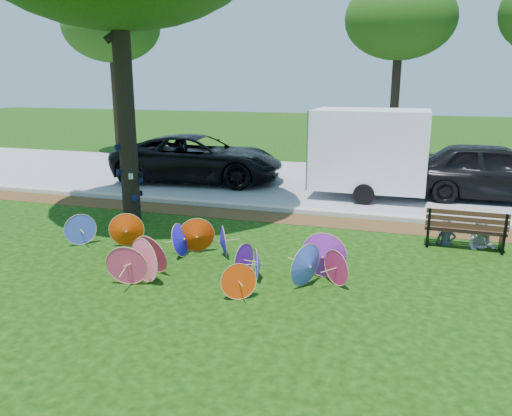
{
  "coord_description": "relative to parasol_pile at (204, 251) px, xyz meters",
  "views": [
    {
      "loc": [
        3.44,
        -7.5,
        3.48
      ],
      "look_at": [
        0.5,
        2.0,
        0.9
      ],
      "focal_mm": 35.0,
      "sensor_mm": 36.0,
      "label": 1
    }
  ],
  "objects": [
    {
      "name": "bg_trees",
      "position": [
        0.46,
        13.18,
        5.4
      ],
      "size": [
        22.62,
        5.36,
        7.4
      ],
      "color": "black",
      "rests_on": "ground"
    },
    {
      "name": "ground",
      "position": [
        0.08,
        -0.6,
        -0.37
      ],
      "size": [
        90.0,
        90.0,
        0.0
      ],
      "primitive_type": "plane",
      "color": "black",
      "rests_on": "ground"
    },
    {
      "name": "black_van",
      "position": [
        -3.46,
        7.69,
        0.44
      ],
      "size": [
        6.06,
        3.28,
        1.61
      ],
      "primitive_type": "imported",
      "rotation": [
        0.0,
        0.0,
        1.68
      ],
      "color": "black",
      "rests_on": "ground"
    },
    {
      "name": "person_left",
      "position": [
        4.41,
        2.89,
        0.19
      ],
      "size": [
        0.42,
        0.29,
        1.12
      ],
      "primitive_type": "imported",
      "rotation": [
        0.0,
        0.0,
        -0.05
      ],
      "color": "#3C4353",
      "rests_on": "ground"
    },
    {
      "name": "curb",
      "position": [
        0.08,
        4.6,
        -0.31
      ],
      "size": [
        90.0,
        0.3,
        0.12
      ],
      "primitive_type": "cube",
      "color": "#B7B5AD",
      "rests_on": "ground"
    },
    {
      "name": "street",
      "position": [
        0.08,
        8.75,
        -0.36
      ],
      "size": [
        90.0,
        8.0,
        0.01
      ],
      "primitive_type": "cube",
      "color": "gray",
      "rests_on": "ground"
    },
    {
      "name": "parasol_pile",
      "position": [
        0.0,
        0.0,
        0.0
      ],
      "size": [
        6.2,
        2.33,
        0.85
      ],
      "color": "#FF3C6F",
      "rests_on": "ground"
    },
    {
      "name": "dark_pickup",
      "position": [
        5.91,
        7.69,
        0.49
      ],
      "size": [
        5.03,
        2.08,
        1.71
      ],
      "primitive_type": "imported",
      "rotation": [
        0.0,
        0.0,
        1.58
      ],
      "color": "black",
      "rests_on": "ground"
    },
    {
      "name": "person_right",
      "position": [
        5.11,
        2.89,
        0.23
      ],
      "size": [
        0.69,
        0.61,
        1.2
      ],
      "primitive_type": "imported",
      "rotation": [
        0.0,
        0.0,
        -0.3
      ],
      "color": "#B4B5BD",
      "rests_on": "ground"
    },
    {
      "name": "park_bench",
      "position": [
        4.76,
        2.84,
        0.06
      ],
      "size": [
        1.66,
        0.68,
        0.85
      ],
      "primitive_type": null,
      "rotation": [
        0.0,
        0.0,
        -0.03
      ],
      "color": "black",
      "rests_on": "ground"
    },
    {
      "name": "mulch_strip",
      "position": [
        0.08,
        3.9,
        -0.36
      ],
      "size": [
        90.0,
        1.0,
        0.01
      ],
      "primitive_type": "cube",
      "color": "#472D16",
      "rests_on": "ground"
    },
    {
      "name": "cargo_trailer",
      "position": [
        2.38,
        7.04,
        1.09
      ],
      "size": [
        3.33,
        2.13,
        2.92
      ],
      "primitive_type": "cube",
      "rotation": [
        0.0,
        0.0,
        -0.01
      ],
      "color": "white",
      "rests_on": "ground"
    }
  ]
}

